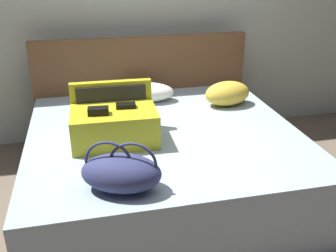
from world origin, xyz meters
The scene contains 8 objects.
ground_plane centered at (0.00, 0.00, 0.00)m, with size 12.00×12.00×0.00m, color #6B5B4C.
back_wall centered at (0.00, 1.65, 1.30)m, with size 8.00×0.10×2.60m, color #B7C1B2.
bed centered at (0.00, 0.40, 0.28)m, with size 1.97×1.85×0.55m, color #99ADBC.
headboard centered at (0.00, 1.37, 0.53)m, with size 2.01×0.08×1.06m, color brown.
hard_case_large centered at (-0.37, 0.33, 0.69)m, with size 0.59×0.44×0.37m.
duffel_bag centered at (-0.39, -0.30, 0.66)m, with size 0.51×0.40×0.30m.
pillow_near_headboard centered at (-0.02, 1.05, 0.64)m, with size 0.48×0.25×0.16m, color white.
pillow_center_head centered at (0.65, 0.80, 0.66)m, with size 0.40×0.25×0.21m, color gold.
Camera 1 is at (-0.54, -2.11, 1.76)m, focal length 40.80 mm.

